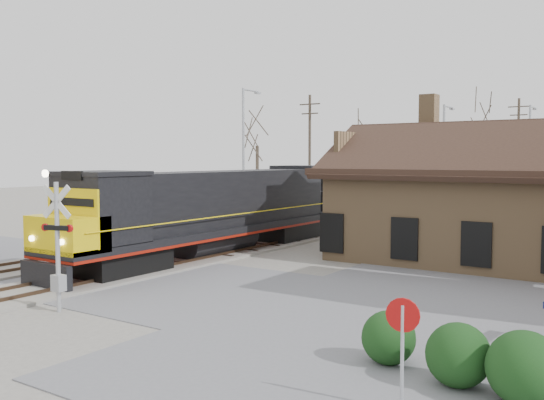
{
  "coord_description": "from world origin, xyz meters",
  "views": [
    {
      "loc": [
        18.63,
        -16.31,
        4.73
      ],
      "look_at": [
        1.51,
        9.0,
        2.59
      ],
      "focal_mm": 40.0,
      "sensor_mm": 36.0,
      "label": 1
    }
  ],
  "objects": [
    {
      "name": "ground",
      "position": [
        0.0,
        0.0,
        0.0
      ],
      "size": [
        140.0,
        140.0,
        0.0
      ],
      "primitive_type": "plane",
      "color": "gray",
      "rests_on": "ground"
    },
    {
      "name": "streetlight_c",
      "position": [
        9.12,
        32.24,
        4.86
      ],
      "size": [
        0.25,
        2.04,
        8.66
      ],
      "color": "#A5A8AD",
      "rests_on": "ground"
    },
    {
      "name": "track_siding",
      "position": [
        -4.5,
        15.0,
        0.07
      ],
      "size": [
        3.4,
        90.0,
        0.24
      ],
      "color": "gray",
      "rests_on": "ground"
    },
    {
      "name": "streetlight_b",
      "position": [
        5.32,
        24.08,
        4.68
      ],
      "size": [
        0.25,
        2.04,
        8.29
      ],
      "color": "#A5A8AD",
      "rests_on": "ground"
    },
    {
      "name": "locomotive_lead",
      "position": [
        0.0,
        5.81,
        2.24
      ],
      "size": [
        2.87,
        19.2,
        4.26
      ],
      "color": "black",
      "rests_on": "ground"
    },
    {
      "name": "do_not_enter_sign",
      "position": [
        14.49,
        -5.89,
        1.51
      ],
      "size": [
        0.64,
        0.11,
        2.16
      ],
      "rotation": [
        0.0,
        0.0,
        0.12
      ],
      "color": "#A5A8AD",
      "rests_on": "ground"
    },
    {
      "name": "crossbuck_far",
      "position": [
        -6.05,
        5.74,
        1.75
      ],
      "size": [
        1.05,
        0.28,
        3.68
      ],
      "rotation": [
        0.0,
        0.0,
        3.22
      ],
      "color": "#A5A8AD",
      "rests_on": "ground"
    },
    {
      "name": "locomotive_trailing",
      "position": [
        0.0,
        25.28,
        2.24
      ],
      "size": [
        2.87,
        19.2,
        4.03
      ],
      "color": "black",
      "rests_on": "ground"
    },
    {
      "name": "hedge_c",
      "position": [
        16.3,
        -4.27,
        0.72
      ],
      "size": [
        1.45,
        1.45,
        1.45
      ],
      "primitive_type": "sphere",
      "color": "#113412",
      "rests_on": "ground"
    },
    {
      "name": "tree_c",
      "position": [
        1.24,
        48.14,
        9.39
      ],
      "size": [
        5.38,
        5.38,
        13.17
      ],
      "color": "#382D23",
      "rests_on": "ground"
    },
    {
      "name": "hedge_a",
      "position": [
        13.23,
        -3.57,
        0.62
      ],
      "size": [
        1.24,
        1.24,
        1.24
      ],
      "primitive_type": "sphere",
      "color": "#113412",
      "rests_on": "ground"
    },
    {
      "name": "crossbuck_near",
      "position": [
        2.94,
        -4.81,
        1.88
      ],
      "size": [
        1.12,
        0.36,
        4.0
      ],
      "rotation": [
        0.0,
        0.0,
        0.25
      ],
      "color": "#A5A8AD",
      "rests_on": "ground"
    },
    {
      "name": "utility_pole_b",
      "position": [
        5.39,
        45.81,
        5.46
      ],
      "size": [
        2.0,
        0.24,
        10.46
      ],
      "color": "#382D23",
      "rests_on": "ground"
    },
    {
      "name": "depot",
      "position": [
        11.99,
        12.0,
        2.41
      ],
      "size": [
        15.2,
        9.31,
        7.9
      ],
      "color": "#9F7B52",
      "rests_on": "ground"
    },
    {
      "name": "tree_b",
      "position": [
        -7.17,
        38.35,
        6.49
      ],
      "size": [
        3.72,
        3.72,
        9.13
      ],
      "color": "#382D23",
      "rests_on": "ground"
    },
    {
      "name": "utility_pole_a",
      "position": [
        -8.05,
        28.93,
        5.29
      ],
      "size": [
        2.0,
        0.24,
        10.13
      ],
      "color": "#382D23",
      "rests_on": "ground"
    },
    {
      "name": "road",
      "position": [
        0.0,
        0.0,
        0.01
      ],
      "size": [
        60.0,
        9.0,
        0.03
      ],
      "primitive_type": "cube",
      "color": "slate",
      "rests_on": "ground"
    },
    {
      "name": "tree_a",
      "position": [
        -15.27,
        31.27,
        6.84
      ],
      "size": [
        3.92,
        3.92,
        9.61
      ],
      "color": "#382D23",
      "rests_on": "ground"
    },
    {
      "name": "streetlight_a",
      "position": [
        -6.44,
        17.36,
        5.29
      ],
      "size": [
        0.25,
        2.04,
        9.5
      ],
      "color": "#A5A8AD",
      "rests_on": "ground"
    },
    {
      "name": "hedge_b",
      "position": [
        14.97,
        -4.05,
        0.67
      ],
      "size": [
        1.34,
        1.34,
        1.34
      ],
      "primitive_type": "sphere",
      "color": "#113412",
      "rests_on": "ground"
    },
    {
      "name": "track_main",
      "position": [
        0.0,
        15.0,
        0.07
      ],
      "size": [
        3.4,
        90.0,
        0.24
      ],
      "color": "gray",
      "rests_on": "ground"
    }
  ]
}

